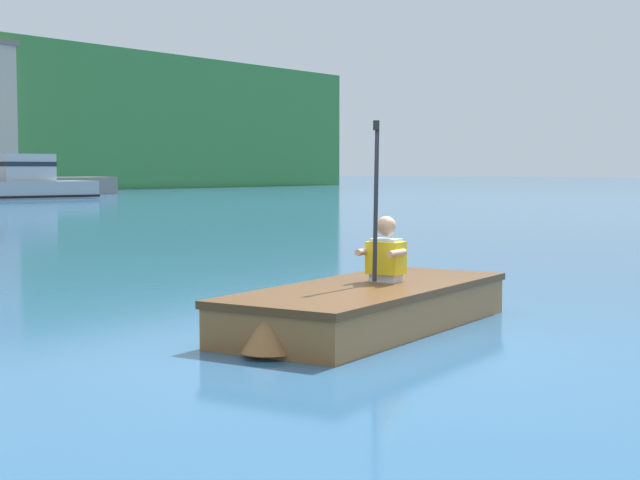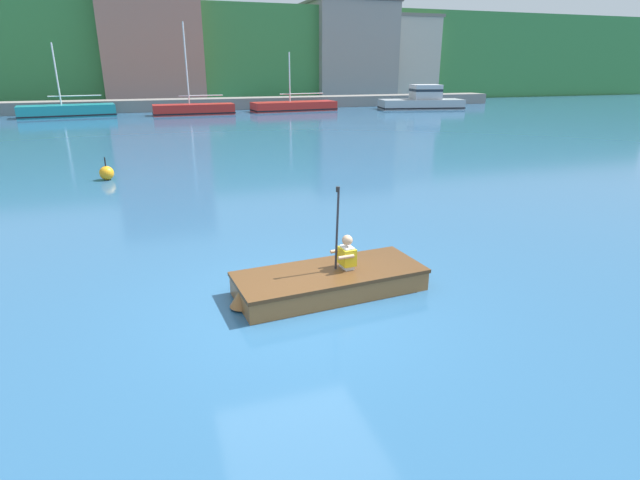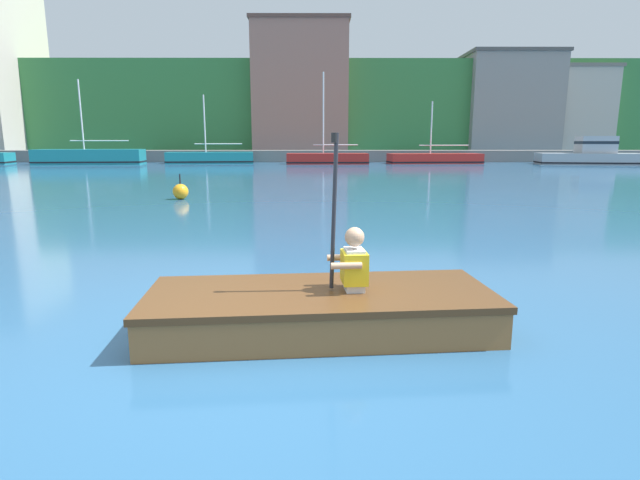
% 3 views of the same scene
% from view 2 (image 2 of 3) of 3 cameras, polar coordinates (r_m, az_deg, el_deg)
% --- Properties ---
extents(ground_plane, '(300.00, 300.00, 0.00)m').
position_cam_2_polar(ground_plane, '(7.52, -2.59, -7.80)').
color(ground_plane, '#28567F').
extents(shoreline_ridge, '(120.00, 20.00, 9.00)m').
position_cam_2_polar(shoreline_ridge, '(60.02, -17.74, 19.45)').
color(shoreline_ridge, '#387A3D').
rests_on(shoreline_ridge, ground).
extents(waterfront_office_block_center, '(8.96, 8.13, 12.37)m').
position_cam_2_polar(waterfront_office_block_center, '(52.37, -18.77, 21.37)').
color(waterfront_office_block_center, '#9E6B5B').
rests_on(waterfront_office_block_center, ground).
extents(waterfront_apartment_right, '(8.67, 8.03, 9.78)m').
position_cam_2_polar(waterfront_apartment_right, '(56.86, 3.19, 20.73)').
color(waterfront_apartment_right, gray).
rests_on(waterfront_apartment_right, ground).
extents(waterfront_tower_far, '(9.94, 6.36, 8.51)m').
position_cam_2_polar(waterfront_tower_far, '(58.18, 7.67, 19.94)').
color(waterfront_tower_far, '#B2A899').
rests_on(waterfront_tower_far, ground).
extents(marina_dock, '(58.18, 2.40, 0.90)m').
position_cam_2_polar(marina_dock, '(43.52, -16.55, 14.59)').
color(marina_dock, slate).
rests_on(marina_dock, ground).
extents(moored_boat_dock_west_end, '(5.89, 1.81, 6.37)m').
position_cam_2_polar(moored_boat_dock_west_end, '(39.24, -14.21, 14.26)').
color(moored_boat_dock_west_end, red).
rests_on(moored_boat_dock_west_end, ground).
extents(moored_boat_dock_west_inner, '(7.20, 3.58, 1.97)m').
position_cam_2_polar(moored_boat_dock_west_inner, '(44.11, 11.61, 15.32)').
color(moored_boat_dock_west_inner, '#9EA3A8').
rests_on(moored_boat_dock_west_inner, ground).
extents(moored_boat_dock_east_inner, '(6.55, 2.97, 4.93)m').
position_cam_2_polar(moored_boat_dock_east_inner, '(40.65, -26.90, 13.00)').
color(moored_boat_dock_east_inner, '#197A84').
rests_on(moored_boat_dock_east_inner, ground).
extents(moored_boat_dock_east_end, '(6.99, 2.70, 4.45)m').
position_cam_2_polar(moored_boat_dock_east_end, '(41.54, -2.98, 14.99)').
color(moored_boat_dock_east_end, red).
rests_on(moored_boat_dock_east_end, ground).
extents(rowboat_foreground, '(3.18, 1.44, 0.36)m').
position_cam_2_polar(rowboat_foreground, '(7.93, 0.83, -4.62)').
color(rowboat_foreground, '#935B2D').
rests_on(rowboat_foreground, ground).
extents(person_paddler, '(0.35, 0.38, 1.35)m').
position_cam_2_polar(person_paddler, '(7.91, 3.03, -1.49)').
color(person_paddler, silver).
rests_on(person_paddler, rowboat_foreground).
extents(channel_buoy, '(0.44, 0.44, 0.72)m').
position_cam_2_polar(channel_buoy, '(17.29, -23.20, 7.06)').
color(channel_buoy, orange).
rests_on(channel_buoy, ground).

